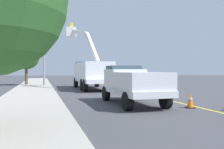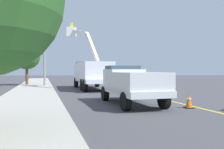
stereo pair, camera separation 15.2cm
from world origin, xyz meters
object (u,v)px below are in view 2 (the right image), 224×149
(passing_minivan, at_px, (119,76))
(traffic_cone_leading, at_px, (189,101))
(utility_bucket_truck, at_px, (91,72))
(traffic_signal_mast, at_px, (45,34))
(service_pickup_truck, at_px, (131,83))
(traffic_cone_mid_front, at_px, (102,82))

(passing_minivan, relative_size, traffic_cone_leading, 7.13)
(utility_bucket_truck, distance_m, passing_minivan, 9.37)
(passing_minivan, height_order, traffic_signal_mast, traffic_signal_mast)
(service_pickup_truck, bearing_deg, utility_bucket_truck, 12.10)
(service_pickup_truck, xyz_separation_m, traffic_signal_mast, (12.60, 7.05, 4.35))
(traffic_cone_leading, distance_m, traffic_cone_mid_front, 17.02)
(service_pickup_truck, bearing_deg, passing_minivan, -3.77)
(utility_bucket_truck, distance_m, traffic_cone_leading, 13.02)
(passing_minivan, bearing_deg, traffic_signal_mast, 128.63)
(traffic_cone_mid_front, bearing_deg, traffic_cone_leading, -167.83)
(service_pickup_truck, relative_size, traffic_cone_leading, 8.29)
(service_pickup_truck, xyz_separation_m, passing_minivan, (19.25, -1.27, -0.15))
(utility_bucket_truck, height_order, traffic_cone_mid_front, utility_bucket_truck)
(traffic_signal_mast, bearing_deg, traffic_cone_leading, -145.68)
(utility_bucket_truck, distance_m, service_pickup_truck, 10.84)
(traffic_cone_leading, xyz_separation_m, traffic_signal_mast, (14.05, 9.59, 5.12))
(utility_bucket_truck, relative_size, passing_minivan, 1.68)
(service_pickup_truck, distance_m, passing_minivan, 19.29)
(traffic_cone_leading, xyz_separation_m, traffic_cone_mid_front, (16.64, 3.59, 0.05))
(passing_minivan, bearing_deg, traffic_cone_mid_front, 150.29)
(passing_minivan, relative_size, traffic_signal_mast, 0.62)
(utility_bucket_truck, bearing_deg, traffic_cone_leading, -158.24)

